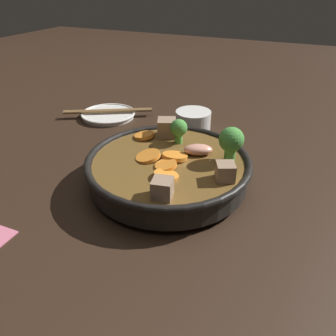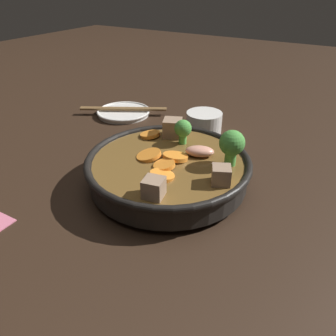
% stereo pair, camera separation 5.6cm
% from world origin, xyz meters
% --- Properties ---
extents(ground_plane, '(3.00, 3.00, 0.00)m').
position_xyz_m(ground_plane, '(0.00, 0.00, 0.00)').
color(ground_plane, black).
extents(stirfry_bowl, '(0.28, 0.28, 0.11)m').
position_xyz_m(stirfry_bowl, '(0.00, 0.00, 0.04)').
color(stirfry_bowl, black).
rests_on(stirfry_bowl, ground_plane).
extents(side_saucer, '(0.14, 0.14, 0.01)m').
position_xyz_m(side_saucer, '(-0.27, 0.22, 0.01)').
color(side_saucer, white).
rests_on(side_saucer, ground_plane).
extents(tea_cup, '(0.08, 0.08, 0.06)m').
position_xyz_m(tea_cup, '(-0.03, 0.21, 0.03)').
color(tea_cup, white).
rests_on(tea_cup, ground_plane).
extents(chopsticks_pair, '(0.20, 0.12, 0.01)m').
position_xyz_m(chopsticks_pair, '(-0.27, 0.22, 0.02)').
color(chopsticks_pair, olive).
rests_on(chopsticks_pair, side_saucer).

